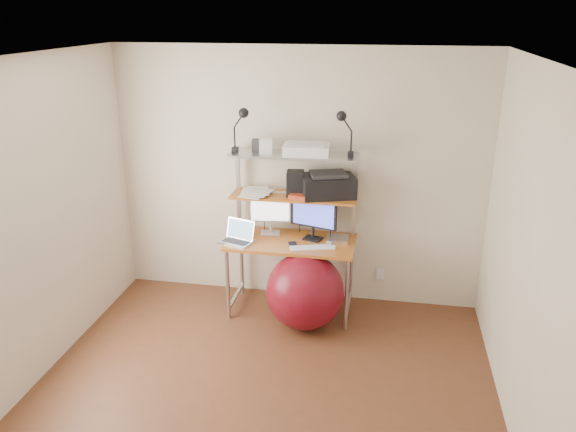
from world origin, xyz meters
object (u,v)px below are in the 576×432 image
(monitor_silver, at_px, (270,210))
(laptop, at_px, (238,237))
(monitor_black, at_px, (313,216))
(printer, at_px, (328,185))
(exercise_ball, at_px, (305,291))

(monitor_silver, distance_m, laptop, 0.41)
(monitor_black, height_order, laptop, monitor_black)
(monitor_silver, relative_size, printer, 0.81)
(printer, distance_m, exercise_ball, 1.01)
(laptop, height_order, printer, printer)
(laptop, bearing_deg, exercise_ball, 4.67)
(printer, relative_size, exercise_ball, 0.78)
(laptop, relative_size, exercise_ball, 0.49)
(exercise_ball, bearing_deg, monitor_black, 86.80)
(exercise_ball, bearing_deg, printer, 71.68)
(monitor_silver, bearing_deg, laptop, -142.84)
(printer, bearing_deg, monitor_black, -166.99)
(monitor_black, height_order, printer, printer)
(laptop, bearing_deg, monitor_silver, 63.80)
(monitor_silver, xyz_separation_m, laptop, (-0.26, -0.26, -0.20))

